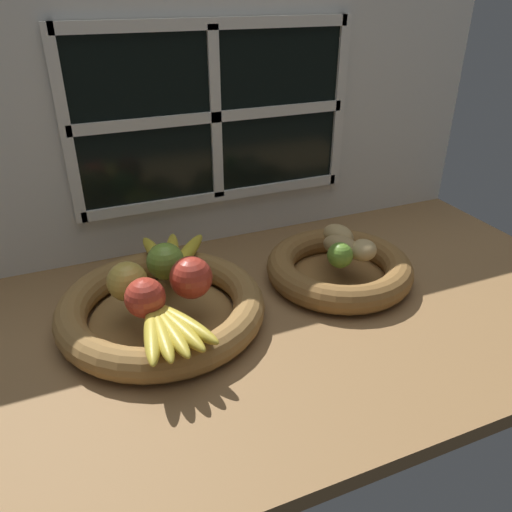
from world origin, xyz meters
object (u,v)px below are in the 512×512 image
Objects in this scene: banana_bunch_front at (168,328)px; potato_back at (338,235)px; apple_red_right at (191,278)px; fruit_bowl_right at (339,268)px; apple_red_front at (145,298)px; fruit_bowl_left at (162,308)px; apple_golden_left at (127,282)px; potato_small at (363,250)px; apple_green_back at (165,261)px; lime_near at (340,255)px; potato_large at (341,246)px; banana_bunch_back at (172,254)px.

potato_back is (42.75, 17.45, 0.91)cm from banana_bunch_front.
fruit_bowl_right is at bearing 5.03° from apple_red_right.
banana_bunch_front is (2.12, -7.08, -2.16)cm from apple_red_front.
fruit_bowl_left is at bearing -173.67° from potato_back.
potato_small is (48.02, -3.96, -1.45)cm from apple_golden_left.
apple_red_right is at bearing -71.67° from apple_green_back.
lime_near reaches higher than potato_small.
fruit_bowl_left is 5.52× the size of apple_red_front.
banana_bunch_front is (-40.67, -12.88, 4.58)cm from fruit_bowl_right.
potato_large reaches higher than fruit_bowl_right.
apple_red_front is at bearing -162.71° from apple_red_right.
lime_near reaches higher than banana_bunch_front.
lime_near is (-2.69, -4.03, 0.42)cm from potato_large.
apple_red_front is 6.70cm from apple_golden_left.
potato_small is at bearing -12.39° from apple_green_back.
apple_red_right is 36.61cm from potato_back.
apple_red_right reaches higher than fruit_bowl_right.
lime_near reaches higher than banana_bunch_back.
apple_red_front is at bearing 106.66° from banana_bunch_front.
apple_golden_left is at bearing 175.29° from potato_small.
apple_green_back is at bearing -113.67° from banana_bunch_back.
apple_red_right is 11.56cm from apple_golden_left.
banana_bunch_back is 35.70cm from potato_large.
fruit_bowl_right is 3.83× the size of potato_large.
fruit_bowl_right is 35.98cm from banana_bunch_back.
apple_red_front is 46.06cm from potato_back.
banana_bunch_front and banana_bunch_back have the same top height.
apple_green_back is 9.50cm from apple_golden_left.
fruit_bowl_right is at bearing 56.31° from lime_near.
potato_small reaches higher than banana_bunch_back.
lime_near is at bearing -15.62° from apple_green_back.
apple_green_back is 1.00× the size of apple_golden_left.
lime_near is at bearing -123.69° from potato_large.
apple_green_back is 1.22× the size of potato_small.
apple_red_right is (5.43, -2.97, 7.15)cm from fruit_bowl_left.
apple_golden_left is (-44.69, 0.63, 6.85)cm from fruit_bowl_right.
apple_green_back reaches higher than potato_small.
potato_small is (39.81, -8.74, -1.44)cm from apple_green_back.
apple_golden_left reaches higher than banana_bunch_back.
apple_red_right reaches higher than banana_bunch_back.
lime_near is (30.97, -15.89, 1.24)cm from banana_bunch_back.
potato_back is at bearing 6.33° from fruit_bowl_left.
apple_green_back is 38.60cm from potato_back.
potato_back is at bearing 22.21° from banana_bunch_front.
potato_back is (35.74, -7.29, 0.91)cm from banana_bunch_back.
banana_bunch_front is (-6.96, -9.91, -2.55)cm from apple_red_right.
potato_back is 0.93× the size of potato_large.
potato_back is at bearing 11.90° from apple_red_right.
lime_near is at bearing -1.96° from apple_red_right.
potato_back is at bearing -11.53° from banana_bunch_back.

